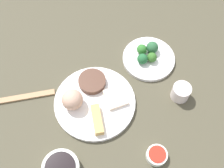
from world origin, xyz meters
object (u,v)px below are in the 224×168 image
teacup (181,92)px  chopsticks_pair (23,97)px  main_plate (95,102)px  sauce_ramekin_sweet_and_sour (157,155)px  soy_sauce_bowl (61,168)px  broccoli_plate (149,59)px

teacup → chopsticks_pair: size_ratio=0.28×
chopsticks_pair → main_plate: bearing=-129.3°
main_plate → chopsticks_pair: size_ratio=1.25×
sauce_ramekin_sweet_and_sour → teacup: 0.23m
soy_sauce_bowl → teacup: (-0.01, -0.46, 0.01)m
chopsticks_pair → soy_sauce_bowl: bearing=178.2°
soy_sauce_bowl → main_plate: bearing=-57.3°
broccoli_plate → chopsticks_pair: bearing=75.2°
main_plate → soy_sauce_bowl: soy_sauce_bowl is taller
soy_sauce_bowl → chopsticks_pair: bearing=-1.8°
soy_sauce_bowl → chopsticks_pair: soy_sauce_bowl is taller
main_plate → sauce_ramekin_sweet_and_sour: (-0.26, -0.06, 0.00)m
soy_sauce_bowl → chopsticks_pair: 0.29m
main_plate → soy_sauce_bowl: size_ratio=2.47×
broccoli_plate → chopsticks_pair: broccoli_plate is taller
broccoli_plate → chopsticks_pair: 0.48m
sauce_ramekin_sweet_and_sour → broccoli_plate: bearing=-34.3°
broccoli_plate → chopsticks_pair: size_ratio=0.87×
main_plate → sauce_ramekin_sweet_and_sour: 0.27m
main_plate → soy_sauce_bowl: 0.24m
teacup → soy_sauce_bowl: bearing=88.6°
main_plate → sauce_ramekin_sweet_and_sour: sauce_ramekin_sweet_and_sour is taller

